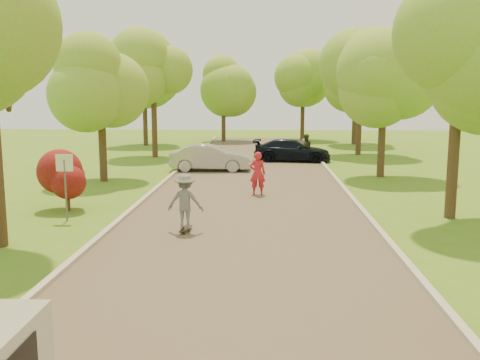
% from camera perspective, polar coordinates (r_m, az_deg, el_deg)
% --- Properties ---
extents(ground, '(100.00, 100.00, 0.00)m').
position_cam_1_polar(ground, '(13.34, -0.13, -8.61)').
color(ground, '#4C771C').
rests_on(ground, ground).
extents(road, '(8.00, 60.00, 0.01)m').
position_cam_1_polar(road, '(21.10, 0.93, -1.98)').
color(road, '#4C4438').
rests_on(road, ground).
extents(curb_left, '(0.18, 60.00, 0.12)m').
position_cam_1_polar(curb_left, '(21.59, -9.88, -1.72)').
color(curb_left, '#B2AD9E').
rests_on(curb_left, ground).
extents(curb_right, '(0.18, 60.00, 0.12)m').
position_cam_1_polar(curb_right, '(21.36, 11.87, -1.89)').
color(curb_right, '#B2AD9E').
rests_on(curb_right, ground).
extents(street_sign, '(0.55, 0.06, 2.17)m').
position_cam_1_polar(street_sign, '(18.06, -18.18, 0.70)').
color(street_sign, '#59595E').
rests_on(street_sign, ground).
extents(red_shrub, '(1.70, 1.70, 1.95)m').
position_cam_1_polar(red_shrub, '(19.69, -17.94, 0.00)').
color(red_shrub, '#382619').
rests_on(red_shrub, ground).
extents(tree_l_midb, '(4.30, 4.20, 6.62)m').
position_cam_1_polar(tree_l_midb, '(25.80, -14.30, 9.98)').
color(tree_l_midb, '#382619').
rests_on(tree_l_midb, ground).
extents(tree_l_far, '(4.92, 4.80, 7.79)m').
position_cam_1_polar(tree_l_far, '(35.43, -8.91, 11.26)').
color(tree_l_far, '#382619').
rests_on(tree_l_far, ground).
extents(tree_r_mida, '(5.13, 5.00, 7.95)m').
position_cam_1_polar(tree_r_mida, '(18.88, 23.09, 12.88)').
color(tree_r_mida, '#382619').
rests_on(tree_r_mida, ground).
extents(tree_r_midb, '(4.51, 4.40, 7.01)m').
position_cam_1_polar(tree_r_midb, '(27.37, 15.54, 10.48)').
color(tree_r_midb, '#382619').
rests_on(tree_r_midb, ground).
extents(tree_r_far, '(5.33, 5.20, 8.34)m').
position_cam_1_polar(tree_r_far, '(37.33, 13.14, 11.58)').
color(tree_r_far, '#382619').
rests_on(tree_r_far, ground).
extents(tree_bg_a, '(5.12, 5.00, 7.72)m').
position_cam_1_polar(tree_bg_a, '(43.74, -9.91, 10.60)').
color(tree_bg_a, '#382619').
rests_on(tree_bg_a, ground).
extents(tree_bg_b, '(5.12, 5.00, 7.95)m').
position_cam_1_polar(tree_bg_b, '(45.36, 12.54, 10.74)').
color(tree_bg_b, '#382619').
rests_on(tree_bg_b, ground).
extents(tree_bg_c, '(4.92, 4.80, 7.33)m').
position_cam_1_polar(tree_bg_c, '(46.83, -1.53, 10.26)').
color(tree_bg_c, '#382619').
rests_on(tree_bg_c, ground).
extents(tree_bg_d, '(5.12, 5.00, 7.72)m').
position_cam_1_polar(tree_bg_d, '(48.85, 7.01, 10.49)').
color(tree_bg_d, '#382619').
rests_on(tree_bg_d, ground).
extents(silver_sedan, '(4.31, 1.56, 1.41)m').
position_cam_1_polar(silver_sedan, '(28.77, -3.18, 2.39)').
color(silver_sedan, '#A2A3A7').
rests_on(silver_sedan, ground).
extents(dark_sedan, '(4.89, 2.45, 1.36)m').
position_cam_1_polar(dark_sedan, '(32.97, 5.58, 3.17)').
color(dark_sedan, black).
rests_on(dark_sedan, ground).
extents(longboard, '(0.29, 0.86, 0.10)m').
position_cam_1_polar(longboard, '(16.10, -5.81, -5.22)').
color(longboard, black).
rests_on(longboard, ground).
extents(skateboarder, '(1.11, 0.69, 1.65)m').
position_cam_1_polar(skateboarder, '(15.91, -5.86, -2.28)').
color(skateboarder, slate).
rests_on(skateboarder, longboard).
extents(person_striped, '(0.66, 0.44, 1.78)m').
position_cam_1_polar(person_striped, '(21.75, 1.89, 0.71)').
color(person_striped, red).
rests_on(person_striped, ground).
extents(person_olive, '(0.93, 0.78, 1.71)m').
position_cam_1_polar(person_olive, '(32.61, 7.01, 3.39)').
color(person_olive, '#30331F').
rests_on(person_olive, ground).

